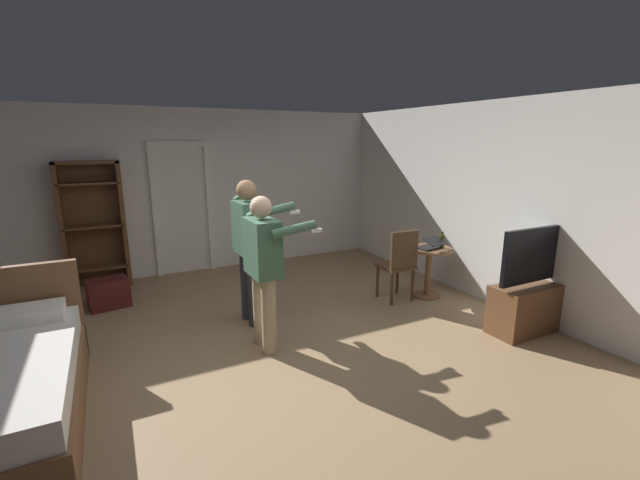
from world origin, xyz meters
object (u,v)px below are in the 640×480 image
Objects in this scene: bottle_on_table at (442,241)px; suitcase_dark at (108,293)px; laptop at (431,245)px; bookshelf at (93,221)px; side_table at (429,264)px; person_striped_shirt at (249,242)px; wooden_chair at (399,262)px; person_blue_shirt at (264,262)px; tv_flatscreen at (530,300)px.

suitcase_dark is (-4.13, 1.68, -0.61)m from bottle_on_table.
bookshelf is at bearing 147.41° from laptop.
laptop is 0.17m from bottle_on_table.
person_striped_shirt is (-2.45, 0.31, 0.52)m from side_table.
wooden_chair is 2.03× the size of suitcase_dark.
person_blue_shirt is (-2.53, -0.38, 0.46)m from side_table.
bookshelf reaches higher than side_table.
side_table is 0.71× the size of wooden_chair.
wooden_chair is (3.62, -2.50, -0.46)m from bookshelf.
bottle_on_table is 0.14× the size of person_blue_shirt.
laptop is at bearing -8.29° from person_striped_shirt.
bookshelf is 3.33m from person_blue_shirt.
bookshelf reaches higher than tv_flatscreen.
person_striped_shirt reaches higher than suitcase_dark.
bookshelf is 4.99m from bottle_on_table.
person_blue_shirt is at bearing -171.40° from side_table.
laptop is (-0.02, -0.04, 0.28)m from side_table.
side_table is at bearing -32.02° from bookshelf.
person_striped_shirt reaches higher than laptop.
tv_flatscreen is at bearing -76.56° from laptop.
suitcase_dark is (-1.54, 1.28, -0.80)m from person_striped_shirt.
tv_flatscreen is 1.36m from bottle_on_table.
tv_flatscreen is 1.40m from side_table.
person_blue_shirt is 0.94× the size of person_striped_shirt.
person_striped_shirt reaches higher than bottle_on_table.
bookshelf is 2.78m from person_striped_shirt.
suitcase_dark is (-1.46, 1.98, -0.75)m from person_blue_shirt.
person_striped_shirt is 2.16m from suitcase_dark.
suitcase_dark is at bearing 157.56° from laptop.
bookshelf is at bearing 138.18° from tv_flatscreen.
tv_flatscreen is at bearing -19.18° from person_blue_shirt.
tv_flatscreen is 3.28m from person_striped_shirt.
side_table is at bearing 62.00° from laptop.
wooden_chair reaches higher than side_table.
person_blue_shirt is at bearing -62.03° from bookshelf.
laptop is (4.07, -2.60, -0.25)m from bookshelf.
bookshelf is at bearing 147.98° from side_table.
side_table is at bearing -31.83° from suitcase_dark.
suitcase_dark is (-3.97, 1.64, -0.56)m from laptop.
bookshelf is 4.85m from side_table.
wooden_chair is at bearing -33.71° from suitcase_dark.
bookshelf is at bearing 117.97° from person_blue_shirt.
laptop reaches higher than side_table.
person_striped_shirt is (-1.98, 0.26, 0.45)m from wooden_chair.
tv_flatscreen is 3.25× the size of laptop.
wooden_chair is 3.86m from suitcase_dark.
person_striped_shirt reaches higher than tv_flatscreen.
wooden_chair is (-0.76, 1.42, 0.17)m from tv_flatscreen.
person_blue_shirt is at bearing -96.10° from person_striped_shirt.
bookshelf is 2.66× the size of side_table.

